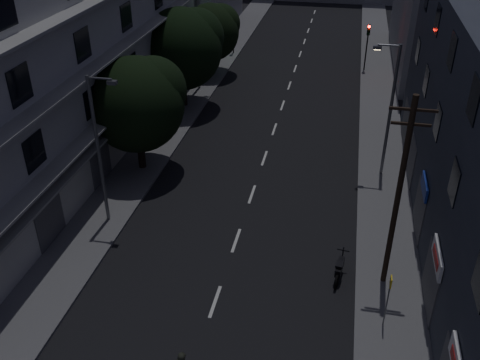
% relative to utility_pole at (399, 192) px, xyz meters
% --- Properties ---
extents(ground, '(160.00, 160.00, 0.00)m').
position_rel_utility_pole_xyz_m(ground, '(-7.24, 15.76, -4.87)').
color(ground, black).
rests_on(ground, ground).
extents(sidewalk_left, '(3.00, 90.00, 0.15)m').
position_rel_utility_pole_xyz_m(sidewalk_left, '(-14.74, 15.76, -4.79)').
color(sidewalk_left, '#565659').
rests_on(sidewalk_left, ground).
extents(sidewalk_right, '(3.00, 90.00, 0.15)m').
position_rel_utility_pole_xyz_m(sidewalk_right, '(0.26, 15.76, -4.79)').
color(sidewalk_right, '#565659').
rests_on(sidewalk_right, ground).
extents(lane_markings, '(0.15, 60.50, 0.01)m').
position_rel_utility_pole_xyz_m(lane_markings, '(-7.24, 22.01, -4.86)').
color(lane_markings, beige).
rests_on(lane_markings, ground).
extents(building_left, '(7.00, 36.00, 14.00)m').
position_rel_utility_pole_xyz_m(building_left, '(-19.21, 8.76, 2.13)').
color(building_left, '#A9A9A4').
rests_on(building_left, ground).
extents(tree_near, '(5.70, 5.70, 7.03)m').
position_rel_utility_pole_xyz_m(tree_near, '(-14.45, 7.93, -0.32)').
color(tree_near, black).
rests_on(tree_near, sidewalk_left).
extents(tree_mid, '(6.10, 6.10, 7.50)m').
position_rel_utility_pole_xyz_m(tree_mid, '(-14.72, 18.09, -0.03)').
color(tree_mid, black).
rests_on(tree_mid, sidewalk_left).
extents(tree_far, '(4.96, 4.96, 6.13)m').
position_rel_utility_pole_xyz_m(tree_far, '(-14.47, 25.82, -0.88)').
color(tree_far, black).
rests_on(tree_far, sidewalk_left).
extents(traffic_signal_far_right, '(0.28, 0.37, 4.10)m').
position_rel_utility_pole_xyz_m(traffic_signal_far_right, '(-0.95, 29.27, -1.77)').
color(traffic_signal_far_right, black).
rests_on(traffic_signal_far_right, sidewalk_right).
extents(traffic_signal_far_left, '(0.28, 0.37, 4.10)m').
position_rel_utility_pole_xyz_m(traffic_signal_far_left, '(-13.83, 31.93, -1.77)').
color(traffic_signal_far_left, black).
rests_on(traffic_signal_far_left, sidewalk_left).
extents(street_lamp_left_near, '(1.51, 0.25, 8.00)m').
position_rel_utility_pole_xyz_m(street_lamp_left_near, '(-14.17, 2.10, -0.27)').
color(street_lamp_left_near, slate).
rests_on(street_lamp_left_near, sidewalk_left).
extents(street_lamp_right, '(1.51, 0.25, 8.00)m').
position_rel_utility_pole_xyz_m(street_lamp_right, '(0.02, 10.05, -0.27)').
color(street_lamp_right, '#5C5D64').
rests_on(street_lamp_right, sidewalk_right).
extents(street_lamp_left_far, '(1.51, 0.25, 8.00)m').
position_rel_utility_pole_xyz_m(street_lamp_left_far, '(-14.50, 21.90, -0.27)').
color(street_lamp_left_far, slate).
rests_on(street_lamp_left_far, sidewalk_left).
extents(utility_pole, '(1.80, 0.24, 9.00)m').
position_rel_utility_pole_xyz_m(utility_pole, '(0.00, 0.00, 0.00)').
color(utility_pole, black).
rests_on(utility_pole, sidewalk_right).
extents(bus_stop_sign, '(0.06, 0.35, 2.52)m').
position_rel_utility_pole_xyz_m(bus_stop_sign, '(-0.08, -2.81, -2.98)').
color(bus_stop_sign, '#595B60').
rests_on(bus_stop_sign, sidewalk_right).
extents(motorcycle, '(0.60, 2.01, 1.29)m').
position_rel_utility_pole_xyz_m(motorcycle, '(-2.00, -0.09, -4.36)').
color(motorcycle, black).
rests_on(motorcycle, ground).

